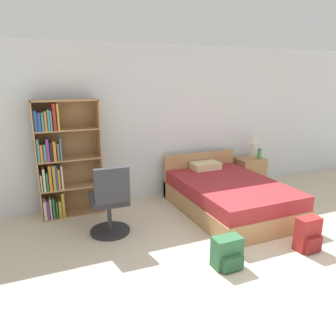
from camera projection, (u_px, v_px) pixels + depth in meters
The scene contains 10 objects.
ground_plane at pixel (303, 294), 3.27m from camera, with size 14.00×14.00×0.00m, color beige.
wall_back at pixel (172, 123), 5.77m from camera, with size 9.00×0.06×2.60m.
bookshelf at pixel (60, 160), 4.88m from camera, with size 0.94×0.33×1.77m.
bed at pixel (227, 195), 5.22m from camera, with size 1.40×2.07×0.76m.
office_chair at pixel (110, 203), 4.35m from camera, with size 0.55×0.60×1.00m.
nightstand at pixel (249, 173), 6.34m from camera, with size 0.52×0.43×0.58m.
table_lamp at pixel (253, 139), 6.19m from camera, with size 0.25×0.25×0.45m.
water_bottle at pixel (259, 154), 6.19m from camera, with size 0.07×0.07×0.19m.
backpack_red at pixel (308, 235), 4.04m from camera, with size 0.30×0.22×0.43m.
backpack_green at pixel (227, 253), 3.69m from camera, with size 0.33×0.26×0.36m.
Camera 1 is at (-2.35, -2.04, 2.10)m, focal length 35.00 mm.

